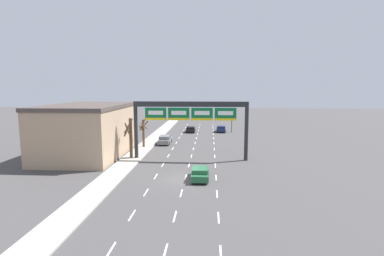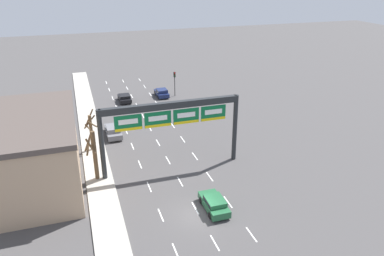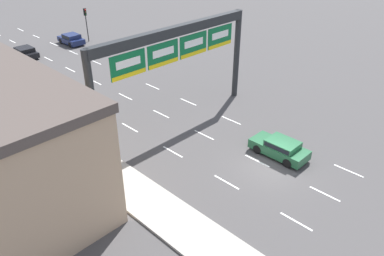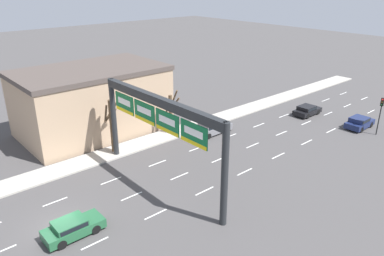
{
  "view_description": "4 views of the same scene",
  "coord_description": "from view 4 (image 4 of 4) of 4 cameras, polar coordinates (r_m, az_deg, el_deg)",
  "views": [
    {
      "loc": [
        2.62,
        -30.43,
        9.75
      ],
      "look_at": [
        0.25,
        8.2,
        4.41
      ],
      "focal_mm": 28.0,
      "sensor_mm": 36.0,
      "label": 1
    },
    {
      "loc": [
        -9.31,
        -26.52,
        20.55
      ],
      "look_at": [
        1.89,
        7.78,
        5.14
      ],
      "focal_mm": 35.0,
      "sensor_mm": 36.0,
      "label": 2
    },
    {
      "loc": [
        -18.32,
        -10.65,
        14.75
      ],
      "look_at": [
        -1.78,
        5.56,
        1.52
      ],
      "focal_mm": 35.0,
      "sensor_mm": 36.0,
      "label": 3
    },
    {
      "loc": [
        22.81,
        -7.41,
        16.52
      ],
      "look_at": [
        1.16,
        11.48,
        4.87
      ],
      "focal_mm": 35.0,
      "sensor_mm": 36.0,
      "label": 4
    }
  ],
  "objects": [
    {
      "name": "sign_gantry",
      "position": [
        29.95,
        -5.13,
        1.57
      ],
      "size": [
        15.31,
        0.7,
        7.83
      ],
      "color": "#232628",
      "rests_on": "ground_plane"
    },
    {
      "name": "traffic_light_near_gantry",
      "position": [
        46.0,
        26.85,
        2.64
      ],
      "size": [
        0.3,
        0.35,
        4.3
      ],
      "color": "black",
      "rests_on": "ground_plane"
    },
    {
      "name": "car_green",
      "position": [
        27.56,
        -17.76,
        -14.19
      ],
      "size": [
        1.8,
        4.06,
        1.29
      ],
      "color": "#235B38",
      "rests_on": "ground_plane"
    },
    {
      "name": "tree_bare_second",
      "position": [
        37.69,
        -12.14,
        0.65
      ],
      "size": [
        1.25,
        1.88,
        5.39
      ],
      "color": "brown",
      "rests_on": "sidewalk_left"
    },
    {
      "name": "car_navy",
      "position": [
        47.94,
        24.15,
        0.82
      ],
      "size": [
        1.9,
        3.94,
        1.35
      ],
      "color": "#19234C",
      "rests_on": "ground_plane"
    },
    {
      "name": "ground_plane",
      "position": [
        29.12,
        -19.46,
        -13.95
      ],
      "size": [
        220.0,
        220.0,
        0.0
      ],
      "primitive_type": "plane",
      "color": "#474444"
    },
    {
      "name": "sidewalk_left",
      "position": [
        35.7,
        -24.49,
        -7.54
      ],
      "size": [
        2.8,
        110.0,
        0.15
      ],
      "color": "#A8A399",
      "rests_on": "ground_plane"
    },
    {
      "name": "car_grey",
      "position": [
        42.16,
        3.03,
        0.1
      ],
      "size": [
        1.92,
        4.67,
        1.44
      ],
      "color": "slate",
      "rests_on": "ground_plane"
    },
    {
      "name": "car_black",
      "position": [
        50.17,
        17.13,
        2.65
      ],
      "size": [
        1.9,
        3.96,
        1.24
      ],
      "color": "black",
      "rests_on": "ground_plane"
    },
    {
      "name": "building_near",
      "position": [
        43.48,
        -14.98,
        4.1
      ],
      "size": [
        9.98,
        15.83,
        7.31
      ],
      "color": "tan",
      "rests_on": "ground_plane"
    },
    {
      "name": "lane_dashes",
      "position": [
        35.08,
        1.25,
        -6.03
      ],
      "size": [
        6.72,
        67.0,
        0.01
      ],
      "color": "white",
      "rests_on": "ground_plane"
    },
    {
      "name": "tree_bare_closest",
      "position": [
        41.39,
        -3.24,
        2.5
      ],
      "size": [
        1.59,
        1.63,
        5.01
      ],
      "color": "brown",
      "rests_on": "sidewalk_left"
    }
  ]
}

